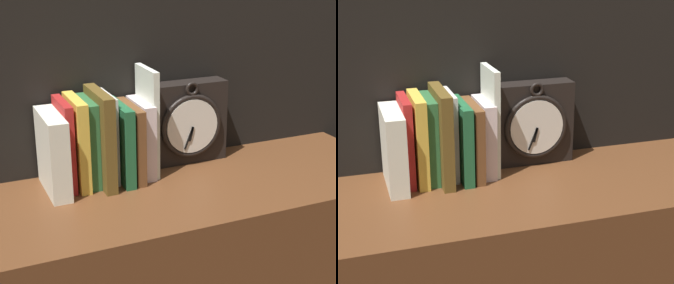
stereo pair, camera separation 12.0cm
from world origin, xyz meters
TOP-DOWN VIEW (x-y plane):
  - clock at (0.11, 0.14)m, footprint 0.20×0.07m
  - book_slot0_white at (-0.23, 0.10)m, footprint 0.04×0.16m
  - book_slot1_red at (-0.20, 0.11)m, footprint 0.02×0.12m
  - book_slot2_yellow at (-0.17, 0.11)m, footprint 0.02×0.13m
  - book_slot3_green at (-0.15, 0.11)m, footprint 0.02×0.12m
  - book_slot4_brown at (-0.12, 0.10)m, footprint 0.03×0.16m
  - book_slot5_white at (-0.10, 0.12)m, footprint 0.01×0.12m
  - book_slot6_green at (-0.07, 0.10)m, footprint 0.02×0.15m
  - book_slot7_brown at (-0.05, 0.11)m, footprint 0.02×0.14m
  - book_slot8_white at (-0.02, 0.11)m, footprint 0.03×0.12m
  - book_slot9_white at (0.00, 0.12)m, footprint 0.01×0.12m

SIDE VIEW (x-z plane):
  - book_slot7_brown at x=-0.05m, z-range 0.84..1.02m
  - book_slot0_white at x=-0.23m, z-range 0.84..1.02m
  - book_slot8_white at x=-0.02m, z-range 0.84..1.02m
  - book_slot6_green at x=-0.07m, z-range 0.84..1.02m
  - book_slot3_green at x=-0.15m, z-range 0.84..1.04m
  - book_slot1_red at x=-0.20m, z-range 0.84..1.04m
  - clock at x=0.11m, z-range 0.84..1.05m
  - book_slot5_white at x=-0.10m, z-range 0.84..1.05m
  - book_slot2_yellow at x=-0.17m, z-range 0.84..1.05m
  - book_slot4_brown at x=-0.12m, z-range 0.84..1.06m
  - book_slot9_white at x=0.00m, z-range 0.84..1.10m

